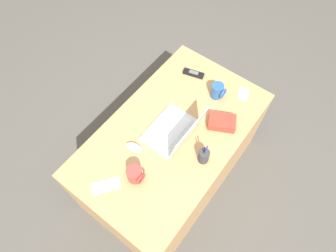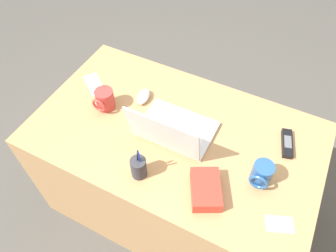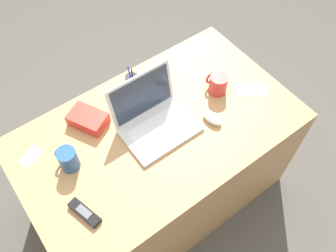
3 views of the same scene
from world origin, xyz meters
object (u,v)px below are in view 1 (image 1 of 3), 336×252
Objects in this scene: laptop at (175,131)px; snack_bag at (222,122)px; computer_mouse at (134,147)px; coffee_mug_white at (218,91)px; coffee_mug_tall at (135,174)px; pen_holder at (204,156)px; cordless_phone at (194,73)px.

laptop is 1.97× the size of snack_bag.
coffee_mug_white is at bearing 153.68° from computer_mouse.
laptop is 3.12× the size of coffee_mug_white.
coffee_mug_tall is 0.42m from pen_holder.
pen_holder reaches higher than coffee_mug_white.
coffee_mug_white is 0.70× the size of cordless_phone.
coffee_mug_tall reaches higher than snack_bag.
cordless_phone is at bearing -121.51° from snack_bag.
pen_holder reaches higher than coffee_mug_tall.
pen_holder is at bearing 81.78° from laptop.
pen_holder reaches higher than snack_bag.
snack_bag is (-0.28, -0.04, -0.02)m from pen_holder.
cordless_phone is (-0.85, -0.17, -0.04)m from coffee_mug_tall.
cordless_phone is at bearing 173.41° from computer_mouse.
laptop is at bearing 21.44° from cordless_phone.
snack_bag is at bearing 141.52° from laptop.
coffee_mug_tall is at bearing 32.43° from computer_mouse.
coffee_mug_white reaches higher than cordless_phone.
cordless_phone is at bearing -104.12° from coffee_mug_white.
coffee_mug_white is at bearing 173.86° from laptop.
computer_mouse is at bearing -16.10° from coffee_mug_white.
cordless_phone is at bearing -158.56° from laptop.
cordless_phone is (-0.71, -0.05, -0.01)m from computer_mouse.
computer_mouse is 0.71m from cordless_phone.
snack_bag is at bearing 161.23° from coffee_mug_tall.
coffee_mug_white is 0.62× the size of pen_holder.
snack_bag reaches higher than cordless_phone.
cordless_phone is (-0.06, -0.23, -0.04)m from coffee_mug_white.
cordless_phone is at bearing -140.32° from pen_holder.
pen_holder is 0.28m from snack_bag.
snack_bag is (-0.48, 0.34, 0.01)m from computer_mouse.
cordless_phone is 0.67m from pen_holder.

